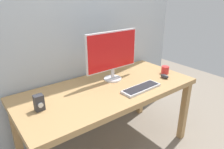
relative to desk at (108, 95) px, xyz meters
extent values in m
cube|color=#B2BCC6|center=(0.00, 0.43, 0.83)|extent=(2.54, 0.04, 3.00)
cube|color=tan|center=(0.00, 0.00, 0.05)|extent=(1.70, 0.78, 0.05)
cube|color=tan|center=(0.79, -0.34, -0.32)|extent=(0.06, 0.06, 0.70)
cube|color=tan|center=(-0.79, 0.34, -0.32)|extent=(0.06, 0.06, 0.70)
cube|color=tan|center=(0.79, 0.34, -0.32)|extent=(0.06, 0.06, 0.70)
cylinder|color=silver|center=(0.15, 0.13, 0.09)|extent=(0.18, 0.18, 0.02)
cylinder|color=silver|center=(0.15, 0.13, 0.15)|extent=(0.04, 0.04, 0.10)
cube|color=silver|center=(0.15, 0.14, 0.38)|extent=(0.59, 0.02, 0.38)
cube|color=red|center=(0.15, 0.12, 0.38)|extent=(0.57, 0.01, 0.36)
cube|color=silver|center=(0.21, -0.22, 0.09)|extent=(0.40, 0.14, 0.02)
cube|color=#232328|center=(0.21, -0.22, 0.10)|extent=(0.37, 0.12, 0.00)
ellipsoid|color=#333338|center=(0.60, -0.18, 0.10)|extent=(0.06, 0.10, 0.04)
cube|color=#333338|center=(-0.65, 0.00, 0.14)|extent=(0.07, 0.06, 0.13)
cylinder|color=silver|center=(-0.65, -0.03, 0.14)|extent=(0.04, 0.01, 0.04)
cylinder|color=red|center=(0.71, -0.09, 0.12)|extent=(0.08, 0.08, 0.08)
camera|label=1|loc=(-1.04, -1.41, 0.92)|focal=33.12mm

